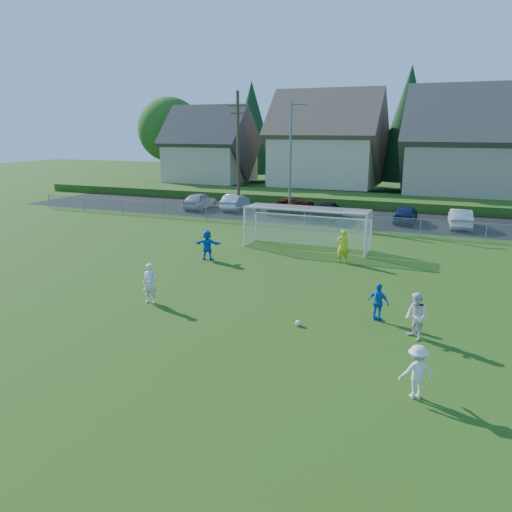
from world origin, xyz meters
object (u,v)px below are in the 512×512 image
at_px(goalkeeper, 343,246).
at_px(soccer_goal, 308,221).
at_px(player_white_a, 150,283).
at_px(car_b, 235,202).
at_px(car_c, 292,205).
at_px(player_blue_b, 207,245).
at_px(player_white_c, 417,372).
at_px(soccer_ball, 298,323).
at_px(car_a, 200,201).
at_px(player_white_b, 416,316).
at_px(player_blue_a, 378,302).
at_px(car_f, 460,218).
at_px(car_e, 406,214).
at_px(car_d, 327,210).

relative_size(goalkeeper, soccer_goal, 0.24).
bearing_deg(player_white_a, car_b, 95.85).
height_order(player_white_a, car_c, player_white_a).
height_order(player_white_a, car_b, player_white_a).
bearing_deg(player_blue_b, car_c, -98.73).
bearing_deg(player_white_a, player_white_c, -29.15).
height_order(soccer_ball, player_white_a, player_white_a).
height_order(player_white_c, car_c, player_white_c).
bearing_deg(car_a, player_white_a, 112.78).
bearing_deg(player_white_b, soccer_ball, -122.48).
xyz_separation_m(soccer_ball, player_blue_a, (2.59, 1.65, 0.61)).
xyz_separation_m(player_blue_a, car_b, (-15.96, 21.85, -0.02)).
bearing_deg(car_b, soccer_ball, 113.17).
bearing_deg(car_c, goalkeeper, 125.22).
relative_size(player_white_b, goalkeeper, 0.92).
xyz_separation_m(player_blue_b, car_f, (12.64, 15.02, -0.14)).
height_order(soccer_ball, player_white_c, player_white_c).
xyz_separation_m(soccer_ball, player_blue_b, (-7.51, 7.17, 0.71)).
height_order(player_white_a, goalkeeper, goalkeeper).
distance_m(car_c, soccer_goal, 12.36).
bearing_deg(soccer_goal, player_white_b, -57.64).
distance_m(player_white_b, car_b, 28.93).
bearing_deg(player_blue_b, car_e, -130.02).
distance_m(soccer_ball, car_e, 22.74).
relative_size(car_b, car_f, 1.02).
bearing_deg(car_d, soccer_goal, 96.72).
bearing_deg(car_d, soccer_ball, 100.78).
height_order(soccer_ball, goalkeeper, goalkeeper).
height_order(car_f, soccer_goal, soccer_goal).
xyz_separation_m(car_f, soccer_goal, (-8.39, -10.29, 0.95)).
height_order(goalkeeper, car_a, goalkeeper).
height_order(goalkeeper, car_b, goalkeeper).
bearing_deg(player_white_b, car_b, 178.99).
xyz_separation_m(car_b, car_f, (18.50, -1.31, -0.01)).
relative_size(car_c, car_d, 1.11).
bearing_deg(car_c, player_white_a, 100.91).
distance_m(player_white_c, player_blue_a, 5.52).
bearing_deg(car_b, goalkeeper, 125.81).
bearing_deg(car_e, car_c, -4.67).
relative_size(player_blue_a, car_b, 0.34).
xyz_separation_m(goalkeeper, soccer_goal, (-2.73, 2.52, 0.73)).
distance_m(goalkeeper, car_e, 13.44).
distance_m(car_b, car_f, 18.55).
relative_size(car_f, soccer_goal, 0.56).
bearing_deg(player_white_c, player_blue_b, -68.99).
bearing_deg(player_blue_b, car_d, -111.34).
bearing_deg(soccer_goal, car_d, 97.89).
distance_m(car_e, car_f, 3.90).
bearing_deg(player_blue_a, soccer_goal, -41.50).
relative_size(player_white_a, player_blue_a, 1.16).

